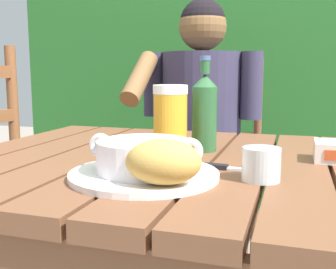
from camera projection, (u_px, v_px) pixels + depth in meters
name	position (u px, v px, depth m)	size (l,w,h in m)	color
dining_table	(186.00, 200.00, 0.98)	(1.13, 0.88, 0.74)	brown
hedge_backdrop	(232.00, 53.00, 2.72)	(3.02, 0.91, 2.18)	#256025
chair_near_diner	(209.00, 175.00, 1.87)	(0.44, 0.48, 1.01)	brown
person_eating	(199.00, 127.00, 1.64)	(0.48, 0.47, 1.23)	#332F49
serving_plate	(144.00, 174.00, 0.79)	(0.29, 0.29, 0.01)	white
soup_bowl	(144.00, 155.00, 0.78)	(0.23, 0.18, 0.07)	white
bread_roll	(164.00, 162.00, 0.69)	(0.14, 0.12, 0.08)	gold
beer_glass	(170.00, 120.00, 0.99)	(0.08, 0.08, 0.17)	gold
beer_bottle	(204.00, 111.00, 1.04)	(0.06, 0.06, 0.24)	#2A5B32
water_glass_small	(261.00, 164.00, 0.76)	(0.07, 0.07, 0.06)	silver
table_knife	(226.00, 168.00, 0.85)	(0.14, 0.03, 0.01)	silver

